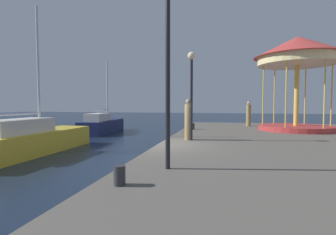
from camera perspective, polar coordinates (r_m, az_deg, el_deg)
The scene contains 10 objects.
ground_plane at distance 10.74m, azimuth -2.15°, elevation -10.14°, with size 120.00×120.00×0.00m, color #162338.
sailboat_yellow at distance 14.07m, azimuth -28.79°, elevation -4.48°, with size 2.05×7.44×7.37m.
sailboat_navy at distance 22.28m, azimuth -14.69°, elevation -1.62°, with size 2.34×6.16×6.27m.
carousel at distance 18.00m, azimuth 27.17°, elevation 11.56°, with size 5.25×5.25×5.84m.
lamp_post_mid_promenade at distance 6.56m, azimuth -0.05°, elevation 16.65°, with size 0.36×0.36×4.73m.
lamp_post_far_end at distance 11.56m, azimuth 5.32°, elevation 8.54°, with size 0.36×0.36×4.00m.
bollard_center at distance 16.51m, azimuth 5.60°, elevation -2.01°, with size 0.24×0.24×0.40m, color #2D2D33.
bollard_south at distance 5.36m, azimuth -10.88°, elevation -12.71°, with size 0.24×0.24×0.40m, color #2D2D33.
person_by_the_water at distance 11.66m, azimuth 4.59°, elevation -0.73°, with size 0.34×0.34×1.88m.
person_mid_promenade at distance 19.87m, azimuth 17.71°, elevation 0.65°, with size 0.34×0.34×1.85m.
Camera 1 is at (2.64, -10.12, 2.45)m, focal length 27.02 mm.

